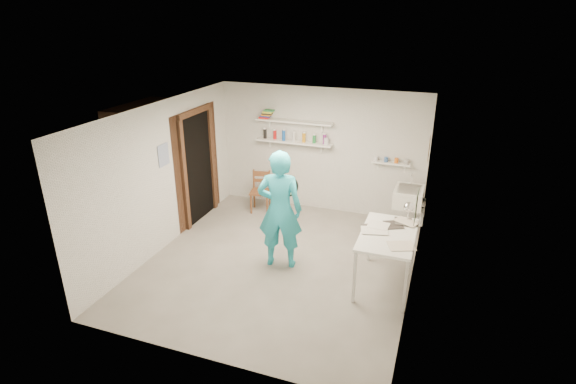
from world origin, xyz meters
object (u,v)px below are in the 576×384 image
(man, at_px, (280,210))
(desk_lamp, at_px, (409,207))
(wall_clock, at_px, (287,186))
(work_table, at_px, (386,259))
(belfast_sink, at_px, (408,197))
(wooden_chair, at_px, (260,192))

(man, distance_m, desk_lamp, 1.89)
(wall_clock, xyz_separation_m, work_table, (1.58, -0.24, -0.82))
(work_table, distance_m, desk_lamp, 0.83)
(wall_clock, bearing_deg, desk_lamp, -2.69)
(belfast_sink, bearing_deg, wall_clock, -138.17)
(belfast_sink, xyz_separation_m, man, (-1.73, -1.72, 0.23))
(work_table, bearing_deg, desk_lamp, 67.58)
(belfast_sink, bearing_deg, work_table, -93.61)
(man, xyz_separation_m, work_table, (1.62, -0.02, -0.51))
(desk_lamp, bearing_deg, man, -165.34)
(wall_clock, distance_m, desk_lamp, 1.81)
(wooden_chair, relative_size, desk_lamp, 5.22)
(belfast_sink, height_order, wooden_chair, belfast_sink)
(work_table, bearing_deg, wall_clock, 171.51)
(wall_clock, bearing_deg, belfast_sink, 30.81)
(work_table, bearing_deg, man, 179.32)
(man, bearing_deg, wall_clock, -112.04)
(man, relative_size, work_table, 1.50)
(wall_clock, xyz_separation_m, desk_lamp, (1.78, 0.26, -0.19))
(belfast_sink, distance_m, work_table, 1.77)
(man, bearing_deg, wooden_chair, -69.53)
(man, height_order, wall_clock, man)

